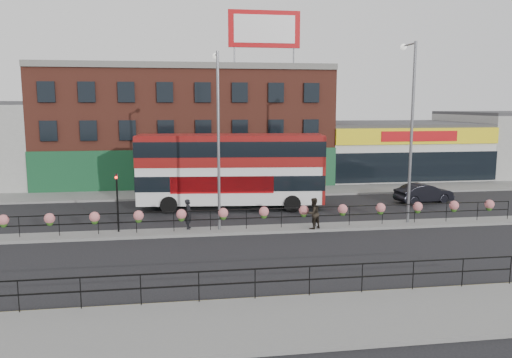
{
  "coord_description": "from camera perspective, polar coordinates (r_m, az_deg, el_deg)",
  "views": [
    {
      "loc": [
        -4.5,
        -26.98,
        7.05
      ],
      "look_at": [
        0.0,
        3.0,
        2.5
      ],
      "focal_mm": 35.0,
      "sensor_mm": 36.0,
      "label": 1
    }
  ],
  "objects": [
    {
      "name": "yellow_line_inner",
      "position": [
        19.19,
        5.79,
        -13.04
      ],
      "size": [
        60.0,
        0.1,
        0.01
      ],
      "primitive_type": "cube",
      "color": "gold",
      "rests_on": "ground"
    },
    {
      "name": "south_railing",
      "position": [
        18.11,
        -0.1,
        -11.11
      ],
      "size": [
        20.04,
        0.05,
        1.12
      ],
      "color": "black",
      "rests_on": "south_pavement"
    },
    {
      "name": "yellow_line_outer",
      "position": [
        19.03,
        5.93,
        -13.24
      ],
      "size": [
        60.0,
        0.1,
        0.01
      ],
      "primitive_type": "cube",
      "color": "gold",
      "rests_on": "ground"
    },
    {
      "name": "median_railing",
      "position": [
        28.0,
        0.91,
        -3.85
      ],
      "size": [
        30.04,
        0.56,
        1.23
      ],
      "color": "black",
      "rests_on": "median"
    },
    {
      "name": "billboard",
      "position": [
        42.98,
        0.96,
        16.74
      ],
      "size": [
        6.0,
        0.29,
        4.4
      ],
      "color": "#B0080C",
      "rests_on": "brick_building"
    },
    {
      "name": "lamp_column_west",
      "position": [
        27.44,
        -4.37,
        6.15
      ],
      "size": [
        0.35,
        1.71,
        9.73
      ],
      "color": "slate",
      "rests_on": "median"
    },
    {
      "name": "lamp_column_east",
      "position": [
        30.37,
        17.21,
        6.82
      ],
      "size": [
        0.37,
        1.83,
        10.44
      ],
      "color": "slate",
      "rests_on": "median"
    },
    {
      "name": "ground",
      "position": [
        28.24,
        0.91,
        -5.92
      ],
      "size": [
        120.0,
        120.0,
        0.0
      ],
      "primitive_type": "plane",
      "color": "black",
      "rests_on": "ground"
    },
    {
      "name": "south_pavement",
      "position": [
        17.12,
        7.76,
        -15.59
      ],
      "size": [
        60.0,
        4.0,
        0.15
      ],
      "primitive_type": "cube",
      "color": "slate",
      "rests_on": "ground"
    },
    {
      "name": "brick_building",
      "position": [
        46.98,
        -7.97,
        6.11
      ],
      "size": [
        25.0,
        12.21,
        10.3
      ],
      "color": "brown",
      "rests_on": "ground"
    },
    {
      "name": "traffic_light_median",
      "position": [
        27.97,
        -15.61,
        -1.21
      ],
      "size": [
        0.15,
        0.28,
        3.65
      ],
      "color": "black",
      "rests_on": "median"
    },
    {
      "name": "car",
      "position": [
        38.0,
        18.63,
        -1.54
      ],
      "size": [
        2.84,
        4.7,
        1.39
      ],
      "primitive_type": "imported",
      "rotation": [
        0.0,
        0.0,
        1.74
      ],
      "color": "black",
      "rests_on": "ground"
    },
    {
      "name": "double_decker_bus",
      "position": [
        33.73,
        -2.83,
        1.8
      ],
      "size": [
        12.68,
        4.13,
        5.04
      ],
      "color": "silver",
      "rests_on": "ground"
    },
    {
      "name": "pedestrian_b",
      "position": [
        28.07,
        6.57,
        -3.91
      ],
      "size": [
        1.39,
        1.35,
        1.75
      ],
      "primitive_type": "imported",
      "rotation": [
        0.0,
        0.0,
        3.62
      ],
      "color": "black",
      "rests_on": "median"
    },
    {
      "name": "supermarket",
      "position": [
        51.35,
        15.05,
        3.33
      ],
      "size": [
        15.0,
        12.25,
        5.3
      ],
      "color": "silver",
      "rests_on": "ground"
    },
    {
      "name": "pedestrian_a",
      "position": [
        28.13,
        -7.72,
        -3.99
      ],
      "size": [
        0.73,
        0.58,
        1.67
      ],
      "primitive_type": "imported",
      "rotation": [
        0.0,
        0.0,
        1.42
      ],
      "color": "black",
      "rests_on": "median"
    },
    {
      "name": "north_pavement",
      "position": [
        39.85,
        -1.92,
        -1.55
      ],
      "size": [
        60.0,
        4.0,
        0.15
      ],
      "primitive_type": "cube",
      "color": "slate",
      "rests_on": "ground"
    },
    {
      "name": "median",
      "position": [
        28.22,
        0.91,
        -5.77
      ],
      "size": [
        60.0,
        1.6,
        0.15
      ],
      "primitive_type": "cube",
      "color": "slate",
      "rests_on": "ground"
    }
  ]
}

